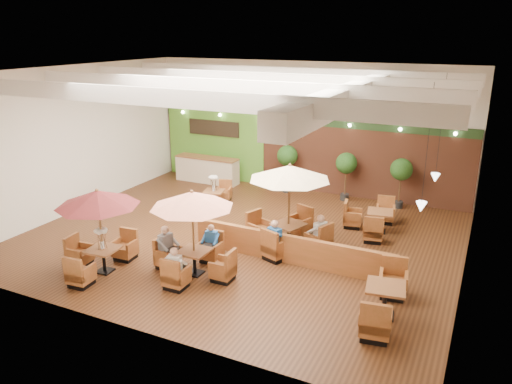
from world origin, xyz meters
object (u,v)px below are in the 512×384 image
Objects in this scene: diner_3 at (276,236)px; table_1 at (193,217)px; table_5 at (371,221)px; table_4 at (385,301)px; table_0 at (97,213)px; service_counter at (207,170)px; diner_0 at (175,263)px; topiary_1 at (346,165)px; booth_divider at (290,249)px; topiary_2 at (401,171)px; table_2 at (289,191)px; diner_2 at (167,243)px; diner_4 at (319,230)px; table_3 at (214,195)px; diner_1 at (211,239)px; topiary_0 at (287,158)px.

table_1 is at bearing -113.08° from diner_3.
table_4 is at bearing -84.33° from table_5.
service_counter is at bearing 97.13° from table_0.
table_0 is 3.38× the size of diner_0.
topiary_1 is at bearing 75.75° from table_1.
table_1 is 1.27× the size of topiary_1.
service_counter is at bearing 137.55° from booth_divider.
topiary_2 is at bearing 70.82° from table_5.
booth_divider is 6.84m from topiary_2.
booth_divider is 2.20× the size of table_2.
diner_2 reaches higher than diner_4.
diner_2 reaches higher than booth_divider.
table_5 reaches higher than booth_divider.
topiary_1 is at bearing 92.18° from booth_divider.
table_5 is 3.06m from topiary_2.
diner_4 reaches higher than table_4.
table_3 is 2.83× the size of diner_4.
table_5 is (3.81, 5.47, -1.38)m from table_1.
diner_3 is at bearing -70.09° from table_2.
table_0 is 3.56× the size of diner_1.
service_counter is 8.70m from topiary_2.
diner_4 is (5.15, -2.34, 0.28)m from table_3.
table_3 is 5.33m from diner_3.
table_0 is 5.22m from diner_3.
table_2 is 1.24× the size of table_3.
service_counter is at bearing 154.03° from diner_3.
table_1 is at bearing 17.47° from table_0.
service_counter is 8.81m from diner_2.
booth_divider is 2.39m from diner_1.
diner_3 reaches higher than table_4.
table_0 is 0.89× the size of table_4.
table_4 is at bearing -112.66° from diner_4.
topiary_2 is (4.76, 0.00, -0.04)m from topiary_0.
table_1 reaches higher than table_0.
table_2 reaches higher than diner_0.
table_2 is at bearing 133.59° from table_4.
service_counter is 8.63m from table_5.
table_1 reaches higher than diner_4.
diner_0 is at bearing 53.50° from diner_2.
diner_4 is at bearing -123.26° from table_5.
service_counter is at bearing -63.11° from diner_1.
table_2 is (1.72, 2.90, 0.15)m from table_1.
topiary_0 is at bearing 73.31° from table_0.
diner_0 is 1.05× the size of diner_1.
booth_divider is 7.60× the size of diner_3.
table_5 is 3.70× the size of diner_1.
topiary_2 is at bearing 88.93° from table_4.
diner_2 reaches higher than table_5.
diner_2 is (-0.93, -0.93, 0.05)m from diner_1.
diner_3 is (-2.09, -3.59, 0.42)m from table_5.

